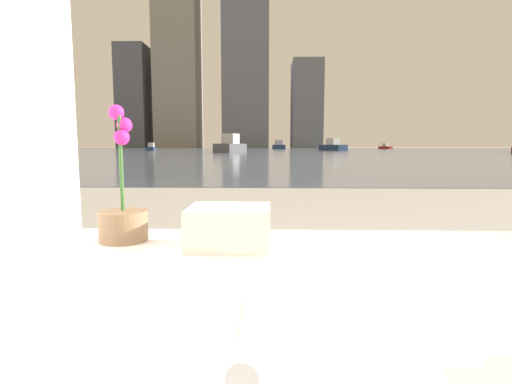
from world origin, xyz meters
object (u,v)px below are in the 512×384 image
Objects in this scene: towel_stack at (230,227)px; harbor_boat_0 at (151,148)px; faucet_near at (247,339)px; potted_orchid at (123,212)px.

harbor_boat_0 reaches higher than towel_stack.
potted_orchid is at bearing 120.35° from faucet_near.
harbor_boat_0 reaches higher than potted_orchid.
towel_stack is at bearing -9.81° from potted_orchid.
towel_stack is 0.08× the size of harbor_boat_0.
faucet_near is 0.45× the size of potted_orchid.
potted_orchid is (-0.43, 0.73, 0.04)m from faucet_near.
harbor_boat_0 is (-17.07, 57.69, -0.13)m from faucet_near.
potted_orchid is at bearing -73.71° from harbor_boat_0.
harbor_boat_0 is at bearing 106.49° from faucet_near.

